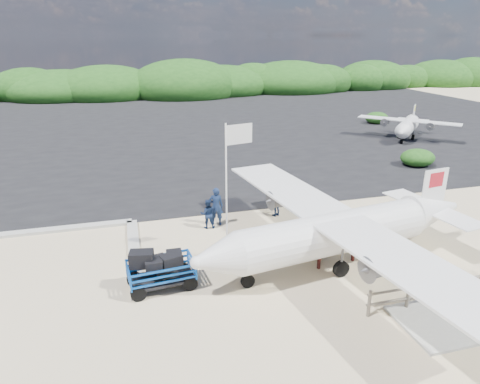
{
  "coord_description": "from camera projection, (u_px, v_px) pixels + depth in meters",
  "views": [
    {
      "loc": [
        -4.4,
        -15.63,
        8.98
      ],
      "look_at": [
        0.9,
        3.84,
        1.57
      ],
      "focal_mm": 32.0,
      "sensor_mm": 36.0,
      "label": 1
    }
  ],
  "objects": [
    {
      "name": "crew_b",
      "position": [
        208.0,
        214.0,
        20.99
      ],
      "size": [
        0.79,
        0.66,
        1.49
      ],
      "primitive_type": "imported",
      "rotation": [
        0.0,
        0.0,
        3.01
      ],
      "color": "#112042",
      "rests_on": "ground"
    },
    {
      "name": "fence",
      "position": [
        442.0,
        302.0,
        15.29
      ],
      "size": [
        6.4,
        2.0,
        1.1
      ],
      "primitive_type": null,
      "color": "#B2B2B2",
      "rests_on": "ground"
    },
    {
      "name": "aircraft_small",
      "position": [
        61.0,
        124.0,
        45.94
      ],
      "size": [
        10.44,
        10.44,
        2.66
      ],
      "primitive_type": null,
      "rotation": [
        0.0,
        0.0,
        3.93
      ],
      "color": "#B2B2B2",
      "rests_on": "ground"
    },
    {
      "name": "crew_a",
      "position": [
        216.0,
        206.0,
        21.27
      ],
      "size": [
        0.81,
        0.63,
        1.97
      ],
      "primitive_type": "imported",
      "rotation": [
        0.0,
        0.0,
        2.9
      ],
      "color": "#112042",
      "rests_on": "ground"
    },
    {
      "name": "walkway_pad",
      "position": [
        450.0,
        322.0,
        14.26
      ],
      "size": [
        3.5,
        2.5,
        0.1
      ],
      "primitive_type": null,
      "color": "#B2B2B2",
      "rests_on": "ground"
    },
    {
      "name": "vegetation_band",
      "position": [
        151.0,
        95.0,
        68.16
      ],
      "size": [
        124.0,
        8.0,
        4.4
      ],
      "primitive_type": null,
      "color": "#B2B2B2",
      "rests_on": "ground"
    },
    {
      "name": "flagpole",
      "position": [
        227.0,
        260.0,
        18.15
      ],
      "size": [
        1.26,
        0.76,
        5.87
      ],
      "primitive_type": null,
      "rotation": [
        0.0,
        0.0,
        0.25
      ],
      "color": "white",
      "rests_on": "ground"
    },
    {
      "name": "crew_c",
      "position": [
        277.0,
        203.0,
        22.38
      ],
      "size": [
        0.93,
        0.66,
        1.47
      ],
      "primitive_type": "imported",
      "rotation": [
        0.0,
        0.0,
        3.53
      ],
      "color": "#112042",
      "rests_on": "ground"
    },
    {
      "name": "lagoon",
      "position": [
        22.0,
        269.0,
        17.48
      ],
      "size": [
        9.0,
        7.0,
        0.4
      ],
      "primitive_type": null,
      "color": "#B2B2B2",
      "rests_on": "ground"
    },
    {
      "name": "signboard",
      "position": [
        336.0,
        264.0,
        17.82
      ],
      "size": [
        1.92,
        0.44,
        1.58
      ],
      "primitive_type": null,
      "rotation": [
        0.0,
        0.0,
        0.14
      ],
      "color": "#4C1A15",
      "rests_on": "ground"
    },
    {
      "name": "aircraft_large",
      "position": [
        315.0,
        137.0,
        40.1
      ],
      "size": [
        17.19,
        17.19,
        4.53
      ],
      "primitive_type": null,
      "rotation": [
        0.0,
        0.0,
        3.29
      ],
      "color": "#B2B2B2",
      "rests_on": "ground"
    },
    {
      "name": "asphalt_apron",
      "position": [
        168.0,
        125.0,
        45.51
      ],
      "size": [
        90.0,
        50.0,
        0.04
      ],
      "primitive_type": null,
      "color": "#B2B2B2",
      "rests_on": "ground"
    },
    {
      "name": "baggage_cart",
      "position": [
        162.0,
        288.0,
        16.18
      ],
      "size": [
        2.79,
        1.78,
        1.33
      ],
      "primitive_type": null,
      "rotation": [
        0.0,
        0.0,
        0.1
      ],
      "color": "#0B47A5",
      "rests_on": "ground"
    },
    {
      "name": "ground",
      "position": [
        243.0,
        258.0,
        18.34
      ],
      "size": [
        160.0,
        160.0,
        0.0
      ],
      "primitive_type": "plane",
      "color": "beige"
    }
  ]
}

